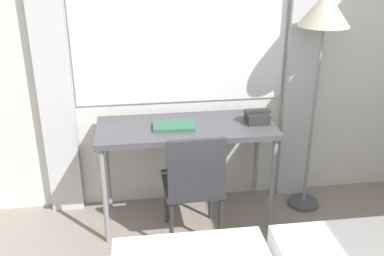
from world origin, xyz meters
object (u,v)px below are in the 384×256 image
object	(u,v)px
standing_lamp	(323,24)
book	(174,126)
desk_chair	(194,181)
desk	(186,134)
telephone	(257,117)

from	to	relation	value
standing_lamp	book	bearing A→B (deg)	-175.18
desk_chair	book	xyz separation A→B (m)	(-0.11, 0.24, 0.32)
desk	standing_lamp	bearing A→B (deg)	3.62
desk_chair	book	bearing A→B (deg)	113.32
telephone	book	size ratio (longest dim) A/B	0.61
desk	desk_chair	bearing A→B (deg)	-86.41
desk	desk_chair	xyz separation A→B (m)	(0.02, -0.27, -0.23)
standing_lamp	telephone	bearing A→B (deg)	-171.01
standing_lamp	telephone	size ratio (longest dim) A/B	9.24
desk_chair	standing_lamp	bearing A→B (deg)	17.77
desk	book	world-z (taller)	book
desk_chair	book	world-z (taller)	desk_chair
telephone	desk	bearing A→B (deg)	178.80
book	telephone	bearing A→B (deg)	1.65
desk	book	xyz separation A→B (m)	(-0.09, -0.03, 0.08)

